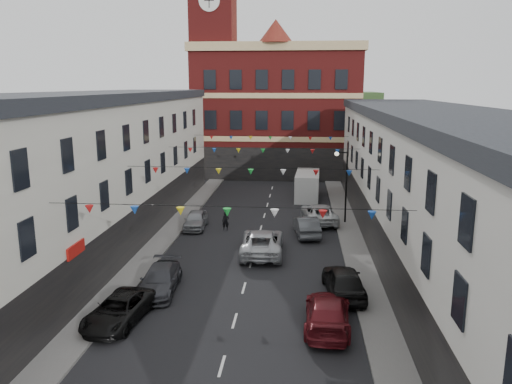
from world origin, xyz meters
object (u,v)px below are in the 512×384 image
(car_left_e, at_px, (196,220))
(car_right_e, at_px, (306,226))
(street_lamp, at_px, (343,177))
(car_left_d, at_px, (160,280))
(moving_car, at_px, (262,242))
(car_right_c, at_px, (327,312))
(white_van, at_px, (307,186))
(car_right_f, at_px, (319,213))
(car_right_d, at_px, (344,281))
(car_left_c, at_px, (119,310))
(pedestrian, at_px, (226,221))

(car_left_e, relative_size, car_right_e, 0.90)
(street_lamp, height_order, car_left_d, street_lamp)
(moving_car, bearing_deg, car_left_e, -46.33)
(car_right_c, bearing_deg, car_right_e, -83.84)
(street_lamp, relative_size, white_van, 1.01)
(car_right_e, height_order, white_van, white_van)
(car_right_f, distance_m, white_van, 9.03)
(car_right_d, height_order, moving_car, moving_car)
(car_right_d, bearing_deg, car_left_c, 15.94)
(car_left_d, relative_size, car_right_f, 0.85)
(car_left_c, bearing_deg, moving_car, 67.20)
(car_left_d, xyz_separation_m, car_right_f, (9.24, 15.10, 0.09))
(car_left_d, distance_m, pedestrian, 12.24)
(car_left_e, xyz_separation_m, car_right_c, (9.61, -15.86, 0.05))
(car_right_e, xyz_separation_m, pedestrian, (-6.31, 0.79, -0.00))
(car_right_e, bearing_deg, car_right_c, 85.45)
(car_left_e, relative_size, car_right_f, 0.73)
(car_right_d, bearing_deg, pedestrian, -59.84)
(car_left_c, height_order, car_left_e, car_left_e)
(pedestrian, bearing_deg, car_left_e, 168.27)
(white_van, height_order, pedestrian, white_van)
(car_right_c, height_order, moving_car, moving_car)
(car_left_d, distance_m, car_right_f, 17.70)
(car_left_e, distance_m, car_right_f, 10.18)
(car_left_d, distance_m, car_right_d, 10.07)
(street_lamp, xyz_separation_m, moving_car, (-5.99, -8.05, -3.08))
(car_right_d, bearing_deg, car_left_d, -2.62)
(pedestrian, bearing_deg, car_right_d, -57.10)
(white_van, distance_m, pedestrian, 13.64)
(street_lamp, xyz_separation_m, car_left_d, (-11.11, -14.88, -3.22))
(car_right_c, xyz_separation_m, car_right_d, (1.07, 3.75, 0.07))
(white_van, relative_size, pedestrian, 3.96)
(car_left_c, bearing_deg, car_right_c, 9.43)
(street_lamp, xyz_separation_m, car_left_e, (-11.72, -2.37, -3.21))
(car_left_c, relative_size, white_van, 0.80)
(car_left_d, distance_m, car_right_c, 9.60)
(car_right_e, relative_size, white_van, 0.77)
(car_right_c, height_order, white_van, white_van)
(car_left_d, relative_size, moving_car, 0.80)
(car_left_c, relative_size, car_right_e, 1.04)
(car_right_d, bearing_deg, car_right_c, 69.21)
(car_right_d, distance_m, car_right_f, 14.72)
(car_left_e, xyz_separation_m, car_right_d, (10.67, -12.11, 0.13))
(moving_car, bearing_deg, car_right_c, 109.16)
(moving_car, bearing_deg, pedestrian, -59.76)
(car_left_d, relative_size, car_right_c, 0.92)
(car_left_e, bearing_deg, street_lamp, 8.75)
(moving_car, bearing_deg, car_right_f, -118.07)
(car_left_e, height_order, moving_car, moving_car)
(street_lamp, distance_m, car_right_e, 5.61)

